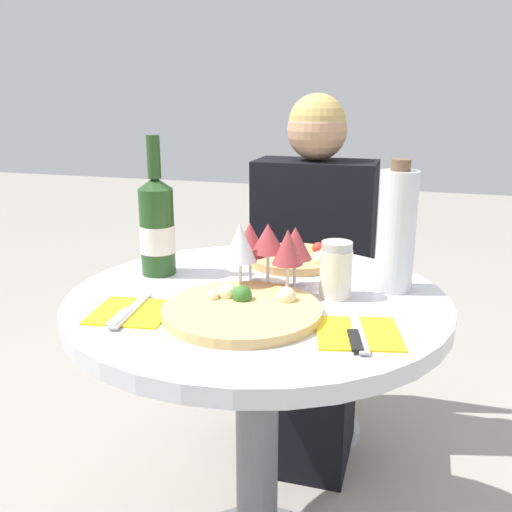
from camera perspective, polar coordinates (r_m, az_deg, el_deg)
dining_table at (r=1.31m, az=0.10°, el=-10.88°), size 0.82×0.82×0.74m
chair_behind_diner at (r=2.01m, az=5.87°, el=-5.79°), size 0.41×0.41×0.85m
seated_diner at (r=1.85m, az=5.16°, el=-4.36°), size 0.38×0.41×1.16m
pizza_large at (r=1.12m, az=-1.38°, el=-5.35°), size 0.31×0.31×0.05m
pizza_small_far at (r=1.46m, az=3.96°, el=-0.16°), size 0.25×0.25×0.05m
wine_bottle at (r=1.37m, az=-9.87°, el=3.00°), size 0.08×0.08×0.33m
tall_carafe at (r=1.27m, az=13.86°, el=2.52°), size 0.08×0.08×0.29m
sugar_shaker at (r=1.22m, az=8.00°, el=-1.38°), size 0.07×0.07×0.12m
wine_glass_center at (r=1.23m, az=1.21°, el=1.62°), size 0.07×0.07×0.15m
wine_glass_front_right at (r=1.19m, az=3.18°, el=0.72°), size 0.07×0.07×0.15m
wine_glass_back_right at (r=1.26m, az=3.94°, el=1.18°), size 0.08×0.08×0.14m
wine_glass_back_left at (r=1.28m, az=-0.61°, el=1.59°), size 0.08×0.08×0.14m
wine_glass_front_left at (r=1.21m, az=-1.62°, el=1.19°), size 0.07×0.07×0.15m
place_setting_left at (r=1.16m, az=-12.42°, el=-5.48°), size 0.17×0.19×0.01m
place_setting_right at (r=1.05m, az=10.15°, el=-7.61°), size 0.18×0.19×0.01m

